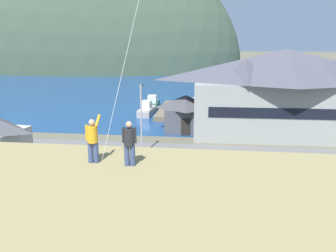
% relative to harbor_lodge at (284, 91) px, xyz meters
% --- Properties ---
extents(ground_plane, '(600.00, 600.00, 0.00)m').
position_rel_harbor_lodge_xyz_m(ground_plane, '(-13.68, -20.08, -5.31)').
color(ground_plane, '#66604C').
extents(parking_lot_pad, '(40.00, 20.00, 0.10)m').
position_rel_harbor_lodge_xyz_m(parking_lot_pad, '(-13.68, -15.08, -5.26)').
color(parking_lot_pad, slate).
rests_on(parking_lot_pad, ground).
extents(bay_water, '(360.00, 84.00, 0.03)m').
position_rel_harbor_lodge_xyz_m(bay_water, '(-13.68, 39.92, -5.30)').
color(bay_water, navy).
rests_on(bay_water, ground).
extents(far_hill_west_ridge, '(133.14, 75.76, 50.68)m').
position_rel_harbor_lodge_xyz_m(far_hill_west_ridge, '(-84.27, 98.71, -5.31)').
color(far_hill_west_ridge, '#2D3D33').
rests_on(far_hill_west_ridge, ground).
extents(far_hill_east_peak, '(121.59, 59.94, 95.88)m').
position_rel_harbor_lodge_xyz_m(far_hill_east_peak, '(-58.78, 90.45, -5.31)').
color(far_hill_east_peak, '#42513D').
rests_on(far_hill_east_peak, ground).
extents(harbor_lodge, '(21.63, 9.38, 9.99)m').
position_rel_harbor_lodge_xyz_m(harbor_lodge, '(0.00, 0.00, 0.00)').
color(harbor_lodge, '#999E99').
rests_on(harbor_lodge, ground).
extents(storage_shed_waterside, '(5.76, 5.26, 4.46)m').
position_rel_harbor_lodge_xyz_m(storage_shed_waterside, '(-11.31, 0.76, -2.99)').
color(storage_shed_waterside, '#474C56').
rests_on(storage_shed_waterside, ground).
extents(wharf_dock, '(3.20, 13.37, 0.70)m').
position_rel_harbor_lodge_xyz_m(wharf_dock, '(-14.47, 11.85, -4.96)').
color(wharf_dock, '#70604C').
rests_on(wharf_dock, ground).
extents(moored_boat_wharfside, '(2.35, 6.21, 2.16)m').
position_rel_harbor_lodge_xyz_m(moored_boat_wharfside, '(-17.76, 14.96, -4.59)').
color(moored_boat_wharfside, '#23564C').
rests_on(moored_boat_wharfside, ground).
extents(moored_boat_outer_mooring, '(3.39, 8.07, 2.16)m').
position_rel_harbor_lodge_xyz_m(moored_boat_outer_mooring, '(-10.87, 12.67, -4.59)').
color(moored_boat_outer_mooring, silver).
rests_on(moored_boat_outer_mooring, ground).
extents(moored_boat_inner_slip, '(2.11, 5.82, 2.16)m').
position_rel_harbor_lodge_xyz_m(moored_boat_inner_slip, '(-17.71, 9.76, -4.59)').
color(moored_boat_inner_slip, '#A8A399').
rests_on(moored_boat_inner_slip, ground).
extents(parked_car_front_row_silver, '(4.29, 2.24, 1.82)m').
position_rel_harbor_lodge_xyz_m(parked_car_front_row_silver, '(-5.42, -13.48, -4.25)').
color(parked_car_front_row_silver, red).
rests_on(parked_car_front_row_silver, parking_lot_pad).
extents(parked_car_mid_row_center, '(4.30, 2.25, 1.82)m').
position_rel_harbor_lodge_xyz_m(parked_car_mid_row_center, '(-17.36, -20.77, -4.25)').
color(parked_car_mid_row_center, navy).
rests_on(parked_car_mid_row_center, parking_lot_pad).
extents(parked_car_corner_spot, '(4.27, 2.20, 1.82)m').
position_rel_harbor_lodge_xyz_m(parked_car_corner_spot, '(-18.49, -13.97, -4.25)').
color(parked_car_corner_spot, black).
rests_on(parked_car_corner_spot, parking_lot_pad).
extents(parked_car_front_row_red, '(4.35, 2.37, 1.82)m').
position_rel_harbor_lodge_xyz_m(parked_car_front_row_red, '(-3.77, -18.65, -4.25)').
color(parked_car_front_row_red, black).
rests_on(parked_car_front_row_red, parking_lot_pad).
extents(parked_car_front_row_end, '(4.24, 2.14, 1.82)m').
position_rel_harbor_lodge_xyz_m(parked_car_front_row_end, '(-9.98, -14.50, -4.25)').
color(parked_car_front_row_end, black).
rests_on(parked_car_front_row_end, parking_lot_pad).
extents(parked_car_lone_by_shed, '(4.28, 2.20, 1.82)m').
position_rel_harbor_lodge_xyz_m(parked_car_lone_by_shed, '(1.09, -13.60, -4.25)').
color(parked_car_lone_by_shed, navy).
rests_on(parked_car_lone_by_shed, parking_lot_pad).
extents(parking_light_pole, '(0.24, 0.78, 6.87)m').
position_rel_harbor_lodge_xyz_m(parking_light_pole, '(-14.74, -9.52, -1.24)').
color(parking_light_pole, '#ADADB2').
rests_on(parking_light_pole, parking_lot_pad).
extents(person_kite_flyer, '(0.51, 0.66, 1.86)m').
position_rel_harbor_lodge_xyz_m(person_kite_flyer, '(-12.76, -28.95, 2.01)').
color(person_kite_flyer, '#384770').
rests_on(person_kite_flyer, grassy_hill_foreground).
extents(person_companion, '(0.55, 0.40, 1.74)m').
position_rel_harbor_lodge_xyz_m(person_companion, '(-11.27, -29.13, 1.99)').
color(person_companion, '#384770').
rests_on(person_companion, grassy_hill_foreground).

